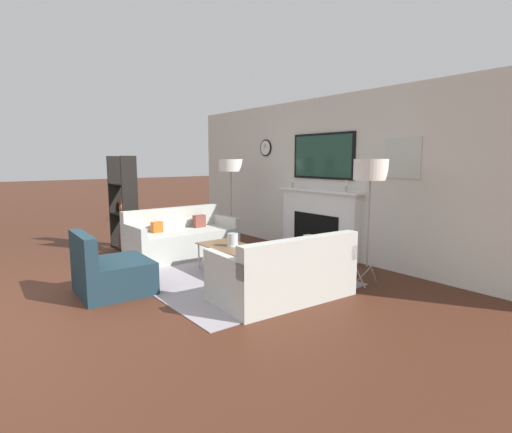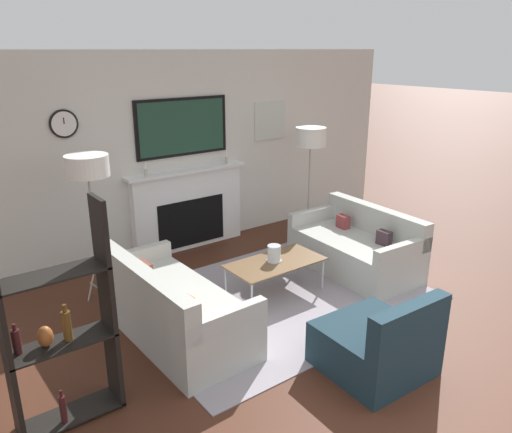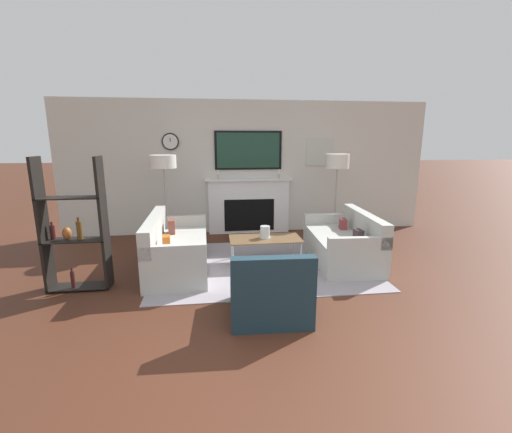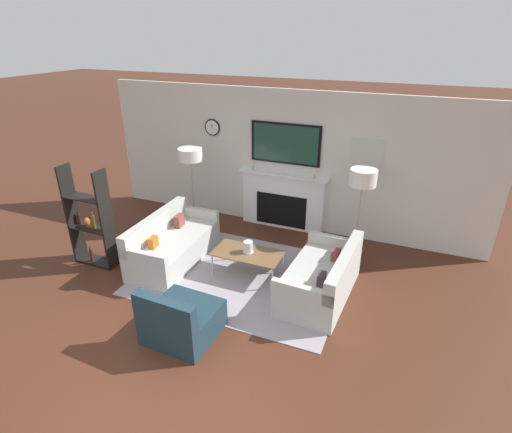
# 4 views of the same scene
# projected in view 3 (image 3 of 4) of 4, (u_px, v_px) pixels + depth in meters

# --- Properties ---
(ground_plane) EXTENTS (60.00, 60.00, 0.00)m
(ground_plane) POSITION_uv_depth(u_px,v_px,m) (304.00, 368.00, 2.92)
(ground_plane) COLOR #462417
(fireplace_wall) EXTENTS (7.58, 0.28, 2.70)m
(fireplace_wall) POSITION_uv_depth(u_px,v_px,m) (248.00, 174.00, 7.09)
(fireplace_wall) COLOR silver
(fireplace_wall) RESTS_ON ground_plane
(area_rug) EXTENTS (3.24, 2.44, 0.01)m
(area_rug) POSITION_uv_depth(u_px,v_px,m) (262.00, 264.00, 5.36)
(area_rug) COLOR gray
(area_rug) RESTS_ON ground_plane
(couch_left) EXTENTS (0.88, 1.84, 0.82)m
(couch_left) POSITION_uv_depth(u_px,v_px,m) (176.00, 250.00, 5.13)
(couch_left) COLOR #B4B6AD
(couch_left) RESTS_ON ground_plane
(couch_right) EXTENTS (0.97, 1.69, 0.79)m
(couch_right) POSITION_uv_depth(u_px,v_px,m) (344.00, 244.00, 5.45)
(couch_right) COLOR #B4B6AD
(couch_right) RESTS_ON ground_plane
(armchair) EXTENTS (0.88, 0.87, 0.79)m
(armchair) POSITION_uv_depth(u_px,v_px,m) (270.00, 294.00, 3.75)
(armchair) COLOR #1B313C
(armchair) RESTS_ON ground_plane
(coffee_table) EXTENTS (1.12, 0.58, 0.40)m
(coffee_table) POSITION_uv_depth(u_px,v_px,m) (265.00, 240.00, 5.37)
(coffee_table) COLOR brown
(coffee_table) RESTS_ON ground_plane
(hurricane_candle) EXTENTS (0.18, 0.18, 0.19)m
(hurricane_candle) POSITION_uv_depth(u_px,v_px,m) (265.00, 233.00, 5.37)
(hurricane_candle) COLOR silver
(hurricane_candle) RESTS_ON coffee_table
(floor_lamp_left) EXTENTS (0.45, 0.45, 1.66)m
(floor_lamp_left) POSITION_uv_depth(u_px,v_px,m) (163.00, 163.00, 6.01)
(floor_lamp_left) COLOR #9E998E
(floor_lamp_left) RESTS_ON ground_plane
(floor_lamp_right) EXTENTS (0.43, 0.43, 1.67)m
(floor_lamp_right) POSITION_uv_depth(u_px,v_px,m) (337.00, 162.00, 6.40)
(floor_lamp_right) COLOR #9E998E
(floor_lamp_right) RESTS_ON ground_plane
(shelf_unit) EXTENTS (0.77, 0.28, 1.72)m
(shelf_unit) POSITION_uv_depth(u_px,v_px,m) (74.00, 230.00, 4.33)
(shelf_unit) COLOR black
(shelf_unit) RESTS_ON ground_plane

